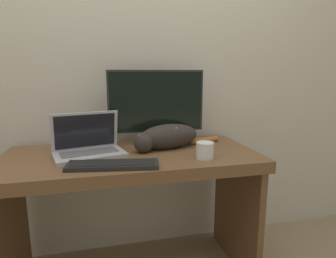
# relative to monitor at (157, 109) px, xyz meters

# --- Properties ---
(wall_back) EXTENTS (6.40, 0.06, 2.60)m
(wall_back) POSITION_rel_monitor_xyz_m (-0.17, 0.21, 0.34)
(wall_back) COLOR beige
(wall_back) RESTS_ON ground_plane
(desk) EXTENTS (1.33, 0.61, 0.75)m
(desk) POSITION_rel_monitor_xyz_m (-0.17, -0.15, -0.38)
(desk) COLOR brown
(desk) RESTS_ON ground_plane
(monitor) EXTENTS (0.56, 0.24, 0.44)m
(monitor) POSITION_rel_monitor_xyz_m (0.00, 0.00, 0.00)
(monitor) COLOR #282828
(monitor) RESTS_ON desk
(laptop) EXTENTS (0.39, 0.29, 0.22)m
(laptop) POSITION_rel_monitor_xyz_m (-0.39, -0.14, -0.17)
(laptop) COLOR #B7B7BC
(laptop) RESTS_ON desk
(external_keyboard) EXTENTS (0.43, 0.18, 0.02)m
(external_keyboard) POSITION_rel_monitor_xyz_m (-0.27, -0.36, -0.20)
(external_keyboard) COLOR black
(external_keyboard) RESTS_ON desk
(cat) EXTENTS (0.54, 0.22, 0.14)m
(cat) POSITION_rel_monitor_xyz_m (0.04, -0.10, -0.14)
(cat) COLOR #332D28
(cat) RESTS_ON desk
(coffee_mug) EXTENTS (0.09, 0.09, 0.08)m
(coffee_mug) POSITION_rel_monitor_xyz_m (0.18, -0.33, -0.17)
(coffee_mug) COLOR white
(coffee_mug) RESTS_ON desk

